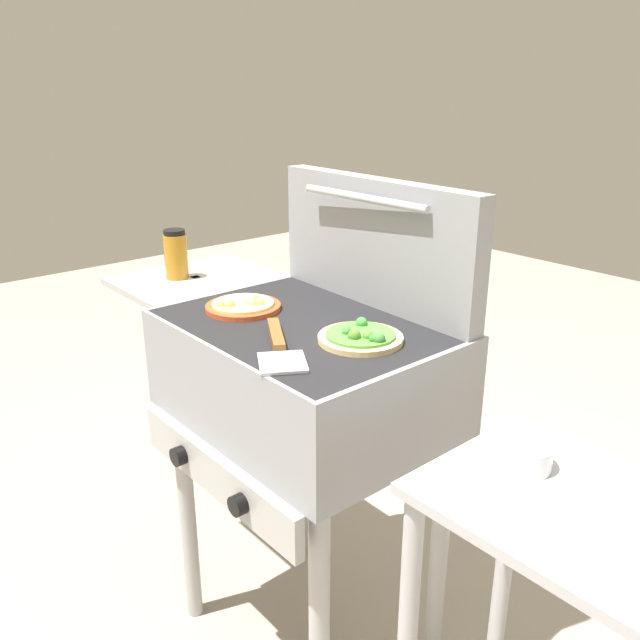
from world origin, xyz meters
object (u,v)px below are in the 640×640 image
(pizza_cheese, at_px, (243,306))
(prep_table, at_px, (553,614))
(spatula, at_px, (278,346))
(topping_bowl_near, at_px, (525,456))
(sauce_jar, at_px, (176,254))
(grill, at_px, (301,379))
(pizza_veggie, at_px, (361,337))

(pizza_cheese, bearing_deg, prep_table, 3.92)
(spatula, height_order, topping_bowl_near, spatula)
(prep_table, bearing_deg, pizza_cheese, -176.08)
(sauce_jar, relative_size, topping_bowl_near, 1.46)
(spatula, bearing_deg, grill, 126.16)
(pizza_cheese, xyz_separation_m, pizza_veggie, (0.33, 0.07, 0.00))
(grill, height_order, sauce_jar, sauce_jar)
(grill, distance_m, spatula, 0.23)
(grill, xyz_separation_m, pizza_veggie, (0.18, 0.02, 0.15))
(spatula, xyz_separation_m, topping_bowl_near, (0.47, 0.17, -0.10))
(grill, bearing_deg, topping_bowl_near, 3.48)
(sauce_jar, distance_m, prep_table, 1.23)
(pizza_cheese, xyz_separation_m, prep_table, (0.82, 0.06, -0.35))
(sauce_jar, bearing_deg, pizza_veggie, 4.94)
(spatula, relative_size, prep_table, 0.32)
(prep_table, bearing_deg, spatula, -166.33)
(pizza_cheese, height_order, spatula, pizza_cheese)
(spatula, bearing_deg, pizza_cheese, 161.45)
(spatula, bearing_deg, topping_bowl_near, 19.89)
(sauce_jar, distance_m, topping_bowl_near, 1.07)
(grill, bearing_deg, prep_table, 0.37)
(sauce_jar, relative_size, spatula, 0.53)
(pizza_veggie, bearing_deg, grill, -173.53)
(pizza_veggie, bearing_deg, sauce_jar, -175.06)
(pizza_veggie, distance_m, sauce_jar, 0.67)
(grill, height_order, topping_bowl_near, grill)
(pizza_cheese, xyz_separation_m, sauce_jar, (-0.34, 0.01, 0.06))
(grill, xyz_separation_m, topping_bowl_near, (0.57, 0.03, 0.05))
(spatula, height_order, prep_table, spatula)
(grill, xyz_separation_m, pizza_cheese, (-0.15, -0.05, 0.15))
(grill, distance_m, sauce_jar, 0.53)
(pizza_veggie, xyz_separation_m, prep_table, (0.50, -0.02, -0.35))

